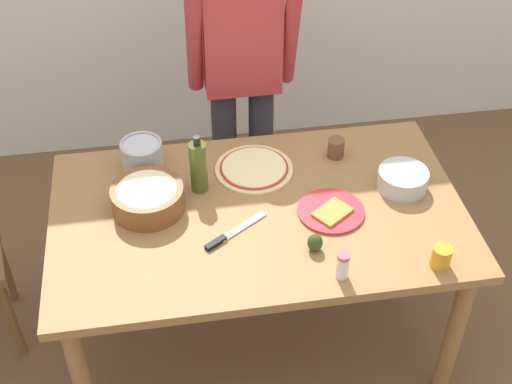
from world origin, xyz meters
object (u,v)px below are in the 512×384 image
popcorn_bowl (148,196)px  person_cook (242,69)px  cup_small_brown (336,148)px  olive_oil_bottle (199,167)px  plate_with_slice (331,211)px  cup_orange (441,257)px  avocado (315,243)px  dining_table (258,227)px  pizza_raw_on_board (254,169)px  mixing_bowl_steel (403,179)px  chef_knife (229,235)px  salt_shaker (343,266)px  steel_pot (142,155)px

popcorn_bowl → person_cook: bearing=55.6°
person_cook → cup_small_brown: person_cook is taller
cup_small_brown → olive_oil_bottle: bearing=-168.2°
plate_with_slice → cup_orange: (0.31, -0.33, 0.03)m
cup_orange → cup_small_brown: bearing=107.3°
popcorn_bowl → avocado: size_ratio=4.00×
dining_table → pizza_raw_on_board: (0.02, 0.24, 0.10)m
pizza_raw_on_board → mixing_bowl_steel: 0.60m
cup_orange → mixing_bowl_steel: bearing=89.8°
plate_with_slice → popcorn_bowl: popcorn_bowl is taller
cup_orange → avocado: 0.45m
plate_with_slice → popcorn_bowl: size_ratio=0.93×
cup_small_brown → chef_knife: size_ratio=0.33×
popcorn_bowl → salt_shaker: 0.80m
mixing_bowl_steel → steel_pot: bearing=164.2°
person_cook → avocado: 1.02m
salt_shaker → avocado: bearing=114.2°
pizza_raw_on_board → chef_knife: 0.40m
dining_table → person_cook: size_ratio=0.99×
cup_orange → dining_table: bearing=146.5°
avocado → cup_orange: bearing=-19.2°
dining_table → steel_pot: size_ratio=9.22×
dining_table → person_cook: (0.05, 0.76, 0.27)m
popcorn_bowl → chef_knife: size_ratio=1.10×
olive_oil_bottle → cup_small_brown: olive_oil_bottle is taller
olive_oil_bottle → cup_small_brown: (0.59, 0.12, -0.07)m
plate_with_slice → salt_shaker: size_ratio=2.45×
person_cook → steel_pot: person_cook is taller
pizza_raw_on_board → steel_pot: 0.46m
pizza_raw_on_board → mixing_bowl_steel: bearing=-19.3°
avocado → popcorn_bowl: bearing=151.3°
plate_with_slice → steel_pot: 0.81m
salt_shaker → cup_small_brown: bearing=77.8°
person_cook → avocado: person_cook is taller
dining_table → popcorn_bowl: (-0.42, 0.08, 0.15)m
person_cook → chef_knife: size_ratio=6.36×
popcorn_bowl → steel_pot: steel_pot is taller
popcorn_bowl → mixing_bowl_steel: bearing=-1.8°
dining_table → person_cook: bearing=86.4°
chef_knife → plate_with_slice: bearing=9.3°
mixing_bowl_steel → avocado: (-0.42, -0.29, -0.01)m
steel_pot → cup_small_brown: bearing=-3.3°
mixing_bowl_steel → cup_small_brown: cup_small_brown is taller
dining_table → mixing_bowl_steel: 0.61m
steel_pot → avocado: 0.83m
dining_table → salt_shaker: 0.47m
popcorn_bowl → cup_orange: bearing=-24.9°
cup_small_brown → salt_shaker: size_ratio=0.80×
plate_with_slice → avocado: avocado is taller
pizza_raw_on_board → cup_small_brown: cup_small_brown is taller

